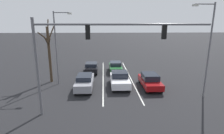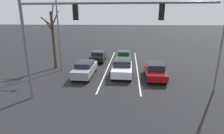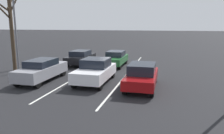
# 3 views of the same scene
# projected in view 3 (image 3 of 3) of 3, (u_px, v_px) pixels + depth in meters

# --- Properties ---
(ground_plane) EXTENTS (240.00, 240.00, 0.00)m
(ground_plane) POSITION_uv_depth(u_px,v_px,m) (115.00, 66.00, 20.84)
(ground_plane) COLOR black
(lane_stripe_left_divider) EXTENTS (0.12, 17.02, 0.01)m
(lane_stripe_left_divider) POSITION_uv_depth(u_px,v_px,m) (129.00, 72.00, 18.03)
(lane_stripe_left_divider) COLOR silver
(lane_stripe_left_divider) RESTS_ON ground_plane
(lane_stripe_center_divider) EXTENTS (0.12, 17.02, 0.01)m
(lane_stripe_center_divider) POSITION_uv_depth(u_px,v_px,m) (89.00, 70.00, 18.87)
(lane_stripe_center_divider) COLOR silver
(lane_stripe_center_divider) RESTS_ON ground_plane
(car_maroon_leftlane_front) EXTENTS (1.78, 4.32, 1.52)m
(car_maroon_leftlane_front) POSITION_uv_depth(u_px,v_px,m) (142.00, 75.00, 13.52)
(car_maroon_leftlane_front) COLOR maroon
(car_maroon_leftlane_front) RESTS_ON ground_plane
(car_gray_rightlane_front) EXTENTS (1.71, 4.55, 1.52)m
(car_gray_rightlane_front) POSITION_uv_depth(u_px,v_px,m) (42.00, 70.00, 15.21)
(car_gray_rightlane_front) COLOR gray
(car_gray_rightlane_front) RESTS_ON ground_plane
(car_white_midlane_front) EXTENTS (1.94, 4.27, 1.62)m
(car_white_midlane_front) POSITION_uv_depth(u_px,v_px,m) (95.00, 71.00, 14.79)
(car_white_midlane_front) COLOR silver
(car_white_midlane_front) RESTS_ON ground_plane
(car_darkgreen_midlane_second) EXTENTS (1.71, 4.14, 1.42)m
(car_darkgreen_midlane_second) POSITION_uv_depth(u_px,v_px,m) (116.00, 58.00, 20.65)
(car_darkgreen_midlane_second) COLOR #1E5928
(car_darkgreen_midlane_second) RESTS_ON ground_plane
(car_black_rightlane_second) EXTENTS (1.77, 4.01, 1.41)m
(car_black_rightlane_second) POSITION_uv_depth(u_px,v_px,m) (81.00, 57.00, 21.19)
(car_black_rightlane_second) COLOR black
(car_black_rightlane_second) RESTS_ON ground_plane
(street_lamp_right_shoulder) EXTENTS (1.96, 0.24, 8.00)m
(street_lamp_right_shoulder) POSITION_uv_depth(u_px,v_px,m) (17.00, 15.00, 16.79)
(street_lamp_right_shoulder) COLOR slate
(street_lamp_right_shoulder) RESTS_ON ground_plane
(bare_tree_near) EXTENTS (1.50, 2.88, 7.22)m
(bare_tree_near) POSITION_uv_depth(u_px,v_px,m) (11.00, 27.00, 18.05)
(bare_tree_near) COLOR #423323
(bare_tree_near) RESTS_ON ground_plane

